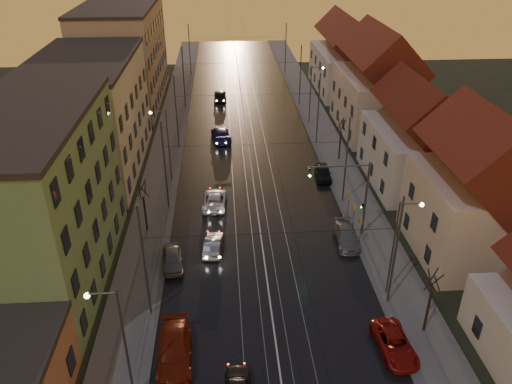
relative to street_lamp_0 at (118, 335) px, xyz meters
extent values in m
cube|color=black|center=(9.10, 38.00, -4.87)|extent=(16.00, 120.00, 0.04)
cube|color=#4C4C4C|center=(-0.90, 38.00, -4.81)|extent=(4.00, 120.00, 0.15)
cube|color=#4C4C4C|center=(19.10, 38.00, -4.81)|extent=(4.00, 120.00, 0.15)
cube|color=gray|center=(6.90, 38.00, -4.83)|extent=(0.06, 120.00, 0.03)
cube|color=gray|center=(8.33, 38.00, -4.83)|extent=(0.06, 120.00, 0.03)
cube|color=gray|center=(9.87, 38.00, -4.83)|extent=(0.06, 120.00, 0.03)
cube|color=gray|center=(11.30, 38.00, -4.83)|extent=(0.06, 120.00, 0.03)
cube|color=#729A62|center=(-8.40, 12.00, 1.61)|extent=(10.00, 18.00, 13.00)
cube|color=beige|center=(-8.40, 32.00, 1.11)|extent=(10.00, 20.00, 12.00)
cube|color=tan|center=(-8.40, 56.00, 2.11)|extent=(10.00, 24.00, 14.00)
cube|color=beige|center=(26.10, 13.00, -1.39)|extent=(8.50, 10.00, 7.00)
pyramid|color=#521C12|center=(26.10, 13.00, 4.01)|extent=(8.67, 10.20, 3.80)
cube|color=silver|center=(26.10, 26.00, -1.89)|extent=(9.00, 12.00, 6.00)
pyramid|color=#521C12|center=(26.10, 26.00, 2.71)|extent=(9.18, 12.24, 3.20)
cube|color=beige|center=(26.10, 41.00, -1.14)|extent=(9.00, 14.00, 7.50)
pyramid|color=#521C12|center=(26.10, 41.00, 4.61)|extent=(9.18, 14.28, 4.00)
cube|color=silver|center=(26.10, 59.00, -1.64)|extent=(9.00, 16.00, 6.50)
pyramid|color=#521C12|center=(26.10, 59.00, 3.36)|extent=(9.18, 16.32, 3.50)
cylinder|color=#595B60|center=(0.50, 7.00, -0.39)|extent=(0.16, 0.16, 9.00)
cylinder|color=#595B60|center=(17.70, 7.00, -0.39)|extent=(0.16, 0.16, 9.00)
cylinder|color=#595B60|center=(0.50, 22.00, -0.39)|extent=(0.16, 0.16, 9.00)
cylinder|color=#595B60|center=(17.70, 22.00, -0.39)|extent=(0.16, 0.16, 9.00)
cylinder|color=#595B60|center=(0.50, 37.00, -0.39)|extent=(0.16, 0.16, 9.00)
cylinder|color=#595B60|center=(17.70, 37.00, -0.39)|extent=(0.16, 0.16, 9.00)
cylinder|color=#595B60|center=(0.50, 52.00, -0.39)|extent=(0.16, 0.16, 9.00)
cylinder|color=#595B60|center=(17.70, 52.00, -0.39)|extent=(0.16, 0.16, 9.00)
cylinder|color=#595B60|center=(0.50, 70.00, -0.39)|extent=(0.16, 0.16, 9.00)
cylinder|color=#595B60|center=(17.70, 70.00, -0.39)|extent=(0.16, 0.16, 9.00)
cylinder|color=#595B60|center=(0.30, 0.00, -0.89)|extent=(0.14, 0.14, 8.00)
cylinder|color=#595B60|center=(-0.50, 0.00, 2.91)|extent=(1.60, 0.10, 0.10)
sphere|color=#FFD88C|center=(-1.22, 0.00, 2.81)|extent=(0.32, 0.32, 0.32)
cylinder|color=#595B60|center=(17.90, 8.00, -0.89)|extent=(0.14, 0.14, 8.00)
cylinder|color=#595B60|center=(18.70, 8.00, 2.91)|extent=(1.60, 0.10, 0.10)
sphere|color=#FFD88C|center=(19.42, 8.00, 2.81)|extent=(0.32, 0.32, 0.32)
cylinder|color=#595B60|center=(0.30, 28.00, -0.89)|extent=(0.14, 0.14, 8.00)
cylinder|color=#595B60|center=(-0.50, 28.00, 2.91)|extent=(1.60, 0.10, 0.10)
sphere|color=#FFD88C|center=(-1.22, 28.00, 2.81)|extent=(0.32, 0.32, 0.32)
cylinder|color=#595B60|center=(17.90, 44.00, -0.89)|extent=(0.14, 0.14, 8.00)
cylinder|color=#595B60|center=(18.70, 44.00, 2.91)|extent=(1.60, 0.10, 0.10)
sphere|color=#FFD88C|center=(19.42, 44.00, 2.81)|extent=(0.32, 0.32, 0.32)
cylinder|color=#595B60|center=(18.10, 16.00, -1.29)|extent=(0.20, 0.20, 7.20)
cylinder|color=#595B60|center=(15.50, 16.00, 2.01)|extent=(5.20, 0.14, 0.14)
imported|color=black|center=(13.10, 16.00, 1.41)|extent=(0.15, 0.18, 0.90)
sphere|color=#19FF3F|center=(13.10, 15.88, 1.26)|extent=(0.20, 0.20, 0.20)
cylinder|color=black|center=(-1.10, 18.00, -3.14)|extent=(0.18, 0.18, 3.50)
cylinder|color=black|center=(-0.86, 18.09, -0.59)|extent=(0.37, 0.92, 1.61)
cylinder|color=black|center=(-1.18, 18.23, -0.59)|extent=(0.91, 0.40, 1.61)
cylinder|color=black|center=(-1.33, 17.91, -0.59)|extent=(0.37, 0.92, 1.61)
cylinder|color=black|center=(-0.97, 17.78, -0.59)|extent=(0.84, 0.54, 1.62)
cylinder|color=black|center=(19.30, 4.00, -3.14)|extent=(0.18, 0.18, 3.50)
cylinder|color=black|center=(19.54, 4.09, -0.59)|extent=(0.37, 0.92, 1.61)
cylinder|color=black|center=(19.22, 4.23, -0.59)|extent=(0.91, 0.40, 1.61)
cylinder|color=black|center=(19.07, 3.91, -0.59)|extent=(0.37, 0.92, 1.61)
cylinder|color=black|center=(19.43, 3.78, -0.59)|extent=(0.84, 0.54, 1.62)
cylinder|color=black|center=(19.50, 32.00, -3.14)|extent=(0.18, 0.18, 3.50)
cylinder|color=black|center=(19.74, 32.09, -0.59)|extent=(0.37, 0.92, 1.61)
cylinder|color=black|center=(19.42, 32.23, -0.59)|extent=(0.91, 0.40, 1.61)
cylinder|color=black|center=(19.27, 31.91, -0.59)|extent=(0.37, 0.92, 1.61)
cylinder|color=black|center=(19.63, 31.78, -0.59)|extent=(0.84, 0.54, 1.62)
imported|color=gray|center=(4.90, 14.45, -4.25)|extent=(1.78, 4.00, 1.27)
imported|color=silver|center=(5.02, 22.12, -4.22)|extent=(2.49, 4.89, 1.32)
imported|color=navy|center=(5.75, 38.86, -4.11)|extent=(2.81, 5.59, 1.56)
imported|color=black|center=(5.72, 55.01, -4.09)|extent=(1.94, 4.68, 1.59)
imported|color=maroon|center=(2.52, 2.59, -4.11)|extent=(2.47, 5.48, 1.56)
imported|color=gray|center=(1.61, 12.67, -4.22)|extent=(2.10, 4.09, 1.33)
imported|color=#9B150F|center=(16.70, 2.39, -4.26)|extent=(2.36, 4.62, 1.25)
imported|color=gray|center=(16.45, 14.91, -4.23)|extent=(2.01, 4.57, 1.31)
imported|color=black|center=(16.70, 27.24, -4.20)|extent=(1.90, 4.14, 1.38)
camera|label=1|loc=(6.13, -20.56, 19.82)|focal=35.00mm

